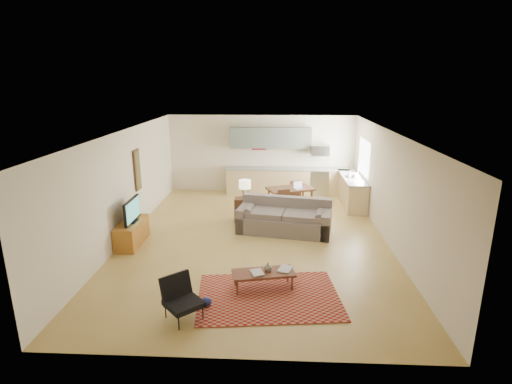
# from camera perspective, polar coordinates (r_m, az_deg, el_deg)

# --- Properties ---
(room) EXTENTS (9.00, 9.00, 9.00)m
(room) POSITION_cam_1_polar(r_m,az_deg,el_deg) (9.72, -0.09, 0.65)
(room) COLOR #A98841
(room) RESTS_ON ground
(kitchen_counter_back) EXTENTS (4.26, 0.64, 0.92)m
(kitchen_counter_back) POSITION_cam_1_polar(r_m,az_deg,el_deg) (13.98, 4.46, 1.58)
(kitchen_counter_back) COLOR tan
(kitchen_counter_back) RESTS_ON ground
(kitchen_counter_right) EXTENTS (0.64, 2.26, 0.92)m
(kitchen_counter_right) POSITION_cam_1_polar(r_m,az_deg,el_deg) (13.07, 13.53, 0.16)
(kitchen_counter_right) COLOR tan
(kitchen_counter_right) RESTS_ON ground
(kitchen_range) EXTENTS (0.62, 0.62, 0.90)m
(kitchen_range) POSITION_cam_1_polar(r_m,az_deg,el_deg) (14.06, 8.94, 1.48)
(kitchen_range) COLOR #A5A8AD
(kitchen_range) RESTS_ON ground
(kitchen_microwave) EXTENTS (0.62, 0.40, 0.35)m
(kitchen_microwave) POSITION_cam_1_polar(r_m,az_deg,el_deg) (13.85, 9.13, 5.91)
(kitchen_microwave) COLOR #A5A8AD
(kitchen_microwave) RESTS_ON room
(upper_cabinets) EXTENTS (2.80, 0.34, 0.70)m
(upper_cabinets) POSITION_cam_1_polar(r_m,az_deg,el_deg) (13.83, 2.07, 7.76)
(upper_cabinets) COLOR slate
(upper_cabinets) RESTS_ON room
(window_right) EXTENTS (0.02, 1.40, 1.05)m
(window_right) POSITION_cam_1_polar(r_m,az_deg,el_deg) (12.89, 15.15, 4.81)
(window_right) COLOR white
(window_right) RESTS_ON room
(wall_art_left) EXTENTS (0.06, 0.42, 1.10)m
(wall_art_left) POSITION_cam_1_polar(r_m,az_deg,el_deg) (11.15, -16.57, 3.04)
(wall_art_left) COLOR brown
(wall_art_left) RESTS_ON room
(triptych) EXTENTS (1.70, 0.04, 0.50)m
(triptych) POSITION_cam_1_polar(r_m,az_deg,el_deg) (14.01, 0.42, 7.05)
(triptych) COLOR beige
(triptych) RESTS_ON room
(rug) EXTENTS (2.78, 2.07, 0.02)m
(rug) POSITION_cam_1_polar(r_m,az_deg,el_deg) (7.66, 1.81, -14.68)
(rug) COLOR maroon
(rug) RESTS_ON floor
(sofa) EXTENTS (2.67, 1.53, 0.87)m
(sofa) POSITION_cam_1_polar(r_m,az_deg,el_deg) (10.48, 4.08, -3.48)
(sofa) COLOR #675A53
(sofa) RESTS_ON floor
(coffee_table) EXTENTS (1.27, 0.71, 0.36)m
(coffee_table) POSITION_cam_1_polar(r_m,az_deg,el_deg) (7.84, 1.06, -12.50)
(coffee_table) COLOR #512718
(coffee_table) RESTS_ON floor
(book_a) EXTENTS (0.40, 0.42, 0.03)m
(book_a) POSITION_cam_1_polar(r_m,az_deg,el_deg) (7.67, -0.64, -11.56)
(book_a) COLOR maroon
(book_a) RESTS_ON coffee_table
(book_b) EXTENTS (0.44, 0.47, 0.02)m
(book_b) POSITION_cam_1_polar(r_m,az_deg,el_deg) (7.89, 3.36, -10.77)
(book_b) COLOR navy
(book_b) RESTS_ON coffee_table
(vase) EXTENTS (0.18, 0.18, 0.16)m
(vase) POSITION_cam_1_polar(r_m,az_deg,el_deg) (7.77, 1.71, -10.62)
(vase) COLOR black
(vase) RESTS_ON coffee_table
(armchair) EXTENTS (0.90, 0.90, 0.73)m
(armchair) POSITION_cam_1_polar(r_m,az_deg,el_deg) (6.98, -10.33, -14.87)
(armchair) COLOR black
(armchair) RESTS_ON floor
(tv_credenza) EXTENTS (0.48, 1.25, 0.58)m
(tv_credenza) POSITION_cam_1_polar(r_m,az_deg,el_deg) (10.22, -17.30, -5.60)
(tv_credenza) COLOR #985A1D
(tv_credenza) RESTS_ON floor
(tv) EXTENTS (0.10, 0.96, 0.58)m
(tv) POSITION_cam_1_polar(r_m,az_deg,el_deg) (10.01, -17.31, -2.54)
(tv) COLOR black
(tv) RESTS_ON tv_credenza
(console_table) EXTENTS (0.59, 0.41, 0.68)m
(console_table) POSITION_cam_1_polar(r_m,az_deg,el_deg) (11.28, -1.57, -2.55)
(console_table) COLOR #3D2315
(console_table) RESTS_ON floor
(table_lamp) EXTENTS (0.39, 0.39, 0.54)m
(table_lamp) POSITION_cam_1_polar(r_m,az_deg,el_deg) (11.10, -1.59, 0.45)
(table_lamp) COLOR beige
(table_lamp) RESTS_ON console_table
(dining_table) EXTENTS (1.55, 1.25, 0.69)m
(dining_table) POSITION_cam_1_polar(r_m,az_deg,el_deg) (12.32, 4.88, -0.97)
(dining_table) COLOR #3D2315
(dining_table) RESTS_ON floor
(dining_chair_near) EXTENTS (0.49, 0.50, 0.79)m
(dining_chair_near) POSITION_cam_1_polar(r_m,az_deg,el_deg) (11.63, 4.29, -1.72)
(dining_chair_near) COLOR #3D2315
(dining_chair_near) RESTS_ON floor
(dining_chair_far) EXTENTS (0.47, 0.48, 0.79)m
(dining_chair_far) POSITION_cam_1_polar(r_m,az_deg,el_deg) (12.98, 5.43, 0.13)
(dining_chair_far) COLOR #3D2315
(dining_chair_far) RESTS_ON floor
(laptop) EXTENTS (0.36, 0.32, 0.22)m
(laptop) POSITION_cam_1_polar(r_m,az_deg,el_deg) (12.12, 6.23, 0.94)
(laptop) COLOR #A5A8AD
(laptop) RESTS_ON dining_table
(soap_bottle) EXTENTS (0.11, 0.11, 0.19)m
(soap_bottle) POSITION_cam_1_polar(r_m,az_deg,el_deg) (12.95, 13.22, 2.57)
(soap_bottle) COLOR beige
(soap_bottle) RESTS_ON kitchen_counter_right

